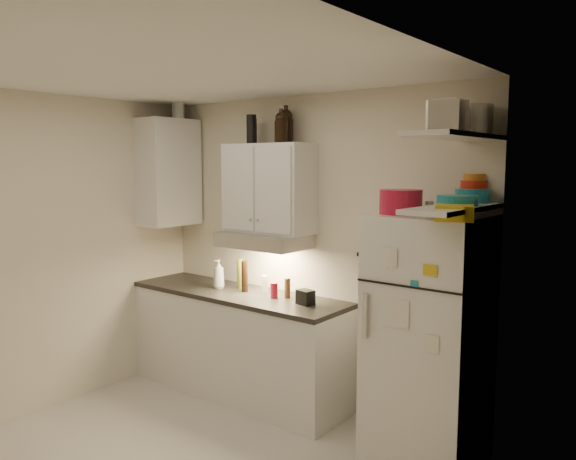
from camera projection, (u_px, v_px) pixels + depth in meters
The scene contains 35 objects.
ceiling at pixel (165, 69), 3.43m from camera, with size 3.20×3.00×0.02m, color white.
back_wall at pixel (309, 250), 4.76m from camera, with size 3.20×0.02×2.60m, color beige.
left_wall at pixel (41, 254), 4.58m from camera, with size 0.02×3.00×2.60m, color beige.
right_wall at pixel (398, 323), 2.60m from camera, with size 0.02×3.00×2.60m, color beige.
base_cabinet at pixel (238, 345), 4.96m from camera, with size 2.10×0.60×0.88m, color white.
countertop at pixel (237, 294), 4.91m from camera, with size 2.10×0.62×0.04m, color black.
upper_cabinet at pixel (269, 188), 4.75m from camera, with size 0.80×0.33×0.75m, color white.
side_cabinet at pixel (168, 172), 5.33m from camera, with size 0.33×0.55×1.00m, color white.
range_hood at pixel (264, 240), 4.75m from camera, with size 0.76×0.46×0.12m, color silver.
fridge at pixel (428, 340), 3.78m from camera, with size 0.70×0.68×1.70m, color silver.
shelf_hi at pixel (457, 136), 3.39m from camera, with size 0.30×0.95×0.03m, color white.
shelf_lo at pixel (454, 208), 3.44m from camera, with size 0.30×0.95×0.03m, color white.
knife_strip at pixel (381, 257), 4.31m from camera, with size 0.42×0.02×0.03m, color black.
dutch_oven at pixel (401, 202), 3.71m from camera, with size 0.28×0.28×0.16m, color #AA132F.
book_stack at pixel (455, 213), 3.32m from camera, with size 0.22×0.27×0.09m, color gold.
spice_jar at pixel (429, 208), 3.70m from camera, with size 0.05×0.05×0.09m, color silver.
stock_pot at pixel (471, 120), 3.61m from camera, with size 0.27×0.27×0.19m, color silver.
tin_a at pixel (447, 116), 3.31m from camera, with size 0.19×0.17×0.19m, color #AAAAAD.
tin_b at pixel (447, 116), 3.16m from camera, with size 0.17×0.17×0.17m, color #AAAAAD.
bowl_teal at pixel (472, 196), 3.73m from camera, with size 0.23×0.23×0.09m, color teal.
bowl_orange at pixel (474, 185), 3.81m from camera, with size 0.18×0.18×0.05m, color red.
bowl_yellow at pixel (474, 177), 3.81m from camera, with size 0.14×0.14×0.05m, color #C27922.
plates at pixel (457, 200), 3.48m from camera, with size 0.25×0.25×0.06m, color teal.
growler_a at pixel (286, 126), 4.67m from camera, with size 0.12×0.12×0.29m, color black, non-canonical shape.
growler_b at pixel (281, 127), 4.53m from camera, with size 0.11×0.11×0.25m, color black, non-canonical shape.
thermos_a at pixel (251, 129), 4.72m from camera, with size 0.08×0.08×0.24m, color black.
thermos_b at pixel (253, 132), 4.86m from camera, with size 0.08×0.08×0.22m, color black.
side_jar at pixel (178, 111), 5.30m from camera, with size 0.12×0.12×0.15m, color silver.
soap_bottle at pixel (219, 272), 5.03m from camera, with size 0.11×0.11×0.29m, color white.
pepper_mill at pixel (287, 288), 4.67m from camera, with size 0.05×0.05×0.17m, color brown.
oil_bottle at pixel (240, 274), 5.02m from camera, with size 0.05×0.05×0.27m, color #61681A.
vinegar_bottle at pixel (245, 276), 4.88m from camera, with size 0.06×0.06×0.27m, color black.
clear_bottle at pixel (265, 285), 4.83m from camera, with size 0.05×0.05×0.15m, color silver.
red_jar at pixel (274, 290), 4.67m from camera, with size 0.06×0.06×0.13m, color #AA132F.
caddy at pixel (305, 297), 4.46m from camera, with size 0.14×0.10×0.12m, color black.
Camera 1 is at (2.77, -2.30, 2.03)m, focal length 35.00 mm.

